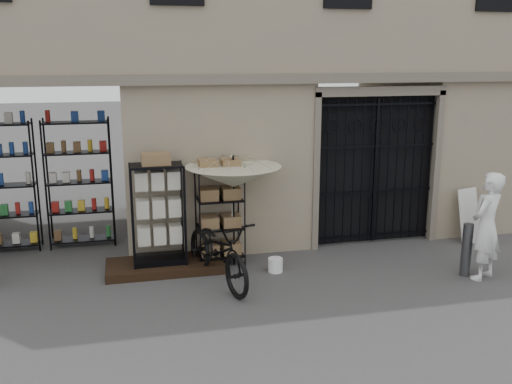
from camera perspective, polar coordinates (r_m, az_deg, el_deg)
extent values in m
plane|color=#232327|center=(9.22, 6.96, -9.92)|extent=(80.00, 80.00, 0.00)
cube|color=gray|center=(12.32, 0.89, 17.48)|extent=(14.00, 4.00, 9.00)
cube|color=black|center=(11.03, -20.83, 1.38)|extent=(3.00, 1.70, 3.00)
cube|color=black|center=(11.57, -20.67, 0.67)|extent=(2.70, 0.50, 2.50)
cube|color=black|center=(11.45, 11.49, 2.42)|extent=(2.50, 0.06, 3.00)
cube|color=black|center=(11.32, 11.82, 2.02)|extent=(0.05, 0.05, 2.80)
cube|color=black|center=(10.14, -9.11, -7.32)|extent=(2.00, 0.90, 0.15)
cube|color=black|center=(10.12, -9.58, -6.63)|extent=(0.97, 0.74, 0.10)
cube|color=silver|center=(9.63, -9.23, -2.57)|extent=(0.78, 0.23, 1.61)
cube|color=silver|center=(9.90, -9.74, -2.72)|extent=(0.80, 0.57, 1.34)
cube|color=olive|center=(9.67, -9.98, 3.01)|extent=(0.56, 0.48, 0.19)
cube|color=black|center=(10.12, -3.64, -2.28)|extent=(0.83, 0.62, 1.80)
cube|color=olive|center=(10.14, -3.63, -2.58)|extent=(0.71, 0.50, 1.35)
cylinder|color=black|center=(10.00, -2.24, -1.92)|extent=(0.04, 0.04, 1.98)
imported|color=beige|center=(9.84, -2.28, 2.12)|extent=(1.91, 1.93, 1.33)
cylinder|color=white|center=(9.94, 1.95, -7.30)|extent=(0.26, 0.26, 0.24)
imported|color=black|center=(9.55, -3.78, -9.00)|extent=(1.02, 1.28, 2.13)
cylinder|color=#48494C|center=(10.29, 20.31, -5.45)|extent=(0.21, 0.21, 0.91)
imported|color=white|center=(10.42, 21.62, -7.99)|extent=(1.48, 1.91, 0.43)
cube|color=silver|center=(11.97, 21.69, -2.51)|extent=(0.55, 0.37, 1.05)
cube|color=silver|center=(12.17, 20.53, -2.15)|extent=(0.55, 0.37, 1.05)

